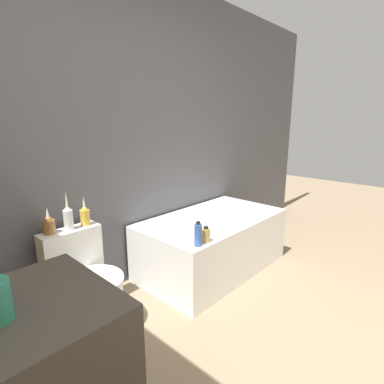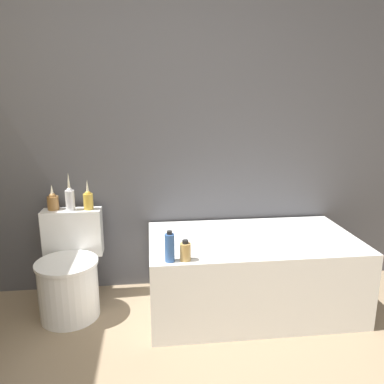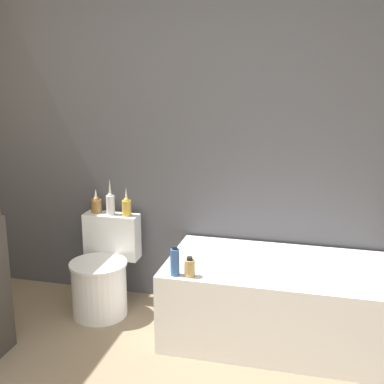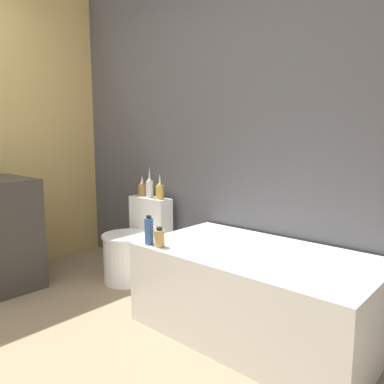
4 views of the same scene
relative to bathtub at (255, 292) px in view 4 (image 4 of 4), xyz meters
The scene contains 8 objects.
wall_back_tiled 1.39m from the bathtub, 151.33° to the left, with size 6.40×0.06×2.60m.
bathtub is the anchor object (origin of this frame).
toilet 1.25m from the bathtub, behind, with size 0.41×0.54×0.68m.
vase_gold 1.49m from the bathtub, 167.94° to the left, with size 0.08×0.08×0.18m.
vase_silver 1.38m from the bathtub, 167.80° to the left, with size 0.06×0.06×0.27m.
vase_bronze 1.26m from the bathtub, 166.30° to the left, with size 0.07×0.07×0.22m.
shampoo_bottle_tall 0.76m from the bathtub, 150.44° to the right, with size 0.06×0.06×0.19m.
shampoo_bottle_short 0.67m from the bathtub, 146.43° to the right, with size 0.06×0.06×0.13m.
Camera 4 is at (1.97, -0.28, 1.20)m, focal length 35.00 mm.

